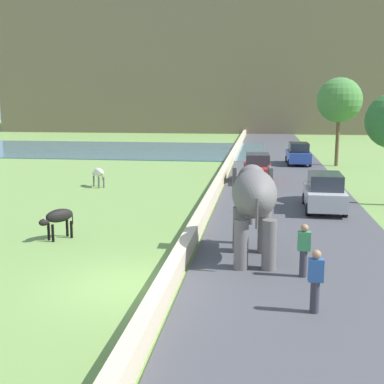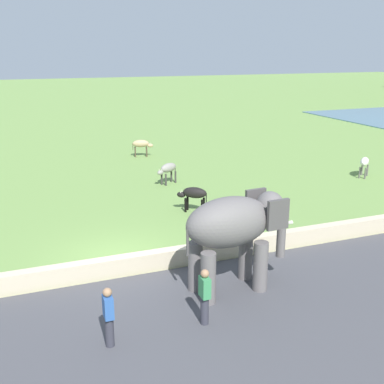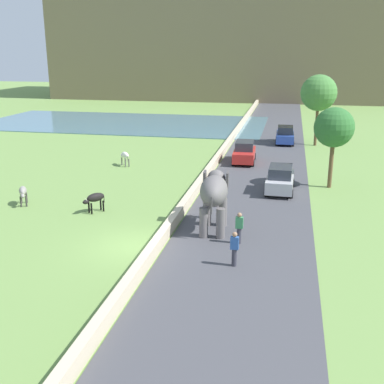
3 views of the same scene
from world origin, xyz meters
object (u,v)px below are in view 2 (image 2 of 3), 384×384
elephant (235,227)px  person_beside_elephant (205,296)px  cow_white (365,163)px  person_trailing (109,316)px  cow_black (194,194)px  cow_tan (141,144)px  cow_grey (168,169)px

elephant → person_beside_elephant: bearing=-46.9°
person_beside_elephant → cow_white: bearing=127.0°
person_trailing → cow_black: (-8.75, 5.61, -0.04)m
person_beside_elephant → cow_black: bearing=160.5°
person_beside_elephant → person_trailing: same height
cow_black → cow_tan: bearing=175.8°
person_beside_elephant → cow_grey: size_ratio=1.18×
elephant → cow_tan: bearing=173.0°
cow_tan → person_beside_elephant: bearing=-10.8°
cow_white → cow_black: bearing=-79.2°
cow_white → cow_grey: size_ratio=0.92×
cow_black → person_trailing: bearing=-32.7°
person_trailing → cow_tan: (-20.72, 6.48, -0.04)m
person_trailing → cow_black: 10.40m
person_beside_elephant → cow_tan: size_ratio=1.14×
person_trailing → person_beside_elephant: bearing=91.6°
elephant → cow_black: (-7.20, 1.49, -1.20)m
cow_black → cow_white: bearing=100.8°
person_trailing → cow_grey: 14.80m
cow_white → cow_tan: same height
cow_tan → cow_black: bearing=-4.2°
person_trailing → cow_white: 20.14m
cow_white → cow_grey: (-2.63, -10.95, 0.00)m
cow_white → elephant: bearing=-53.9°
elephant → cow_tan: (-19.16, 2.36, -1.20)m
person_beside_elephant → cow_white: 18.02m
cow_white → cow_black: (2.16, -11.32, 0.00)m
cow_white → cow_grey: same height
cow_tan → person_trailing: bearing=-17.4°
cow_grey → cow_black: (4.78, -0.37, 0.00)m
person_beside_elephant → cow_grey: (-13.47, 3.45, -0.04)m
person_trailing → cow_tan: bearing=162.6°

